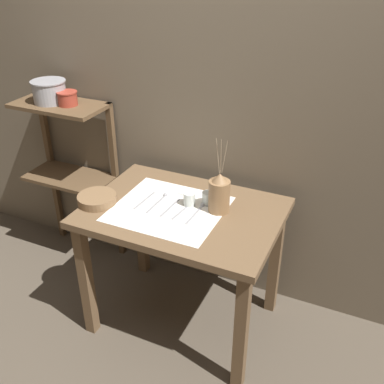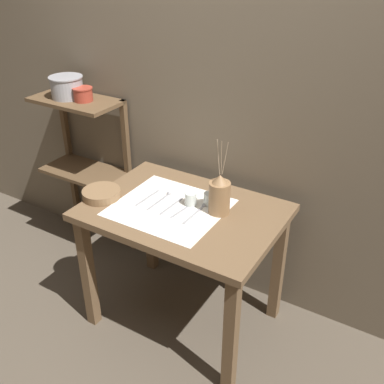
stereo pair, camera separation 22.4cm
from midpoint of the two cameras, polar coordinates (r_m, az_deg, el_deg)
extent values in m
plane|color=brown|center=(2.87, 1.35, -15.66)|extent=(12.00, 12.00, 0.00)
cube|color=#6B5E4C|center=(2.58, 7.02, 10.51)|extent=(7.00, 0.06, 2.40)
cube|color=brown|center=(2.38, 1.57, -2.66)|extent=(1.03, 0.73, 0.04)
cube|color=brown|center=(2.64, -10.71, -10.16)|extent=(0.06, 0.06, 0.74)
cube|color=brown|center=(2.27, 7.91, -17.86)|extent=(0.06, 0.06, 0.74)
cube|color=brown|center=(3.02, -3.19, -3.89)|extent=(0.06, 0.06, 0.74)
cube|color=brown|center=(2.71, 13.27, -9.29)|extent=(0.06, 0.06, 0.74)
cube|color=brown|center=(2.96, -12.49, 11.20)|extent=(0.58, 0.30, 0.02)
cube|color=brown|center=(3.15, -11.51, 2.51)|extent=(0.58, 0.30, 0.02)
cube|color=brown|center=(3.44, -13.39, 3.60)|extent=(0.04, 0.04, 1.15)
cube|color=brown|center=(3.11, -5.98, 1.39)|extent=(0.04, 0.04, 1.15)
cube|color=white|center=(2.38, -0.18, -2.04)|extent=(0.57, 0.51, 0.00)
cylinder|color=olive|center=(2.31, 6.27, -0.83)|extent=(0.11, 0.11, 0.18)
cone|color=olive|center=(2.26, 6.42, 1.59)|extent=(0.08, 0.08, 0.04)
cylinder|color=#847056|center=(2.21, 6.64, 4.24)|extent=(0.01, 0.01, 0.18)
cylinder|color=#847056|center=(2.22, 7.11, 4.16)|extent=(0.02, 0.02, 0.17)
cylinder|color=#847056|center=(2.22, 6.26, 4.34)|extent=(0.03, 0.03, 0.18)
cylinder|color=brown|center=(2.50, -8.94, -0.29)|extent=(0.21, 0.21, 0.05)
cylinder|color=silver|center=(2.39, 2.52, -0.94)|extent=(0.06, 0.06, 0.07)
cylinder|color=silver|center=(2.40, 4.88, -0.97)|extent=(0.06, 0.06, 0.07)
cube|color=#939399|center=(2.47, -3.11, -0.82)|extent=(0.02, 0.20, 0.00)
cube|color=#939399|center=(2.43, -1.68, -1.33)|extent=(0.02, 0.20, 0.00)
sphere|color=#939399|center=(2.50, -0.40, -0.28)|extent=(0.02, 0.02, 0.02)
cube|color=#939399|center=(2.39, 0.02, -1.90)|extent=(0.02, 0.20, 0.00)
cube|color=#939399|center=(2.36, 1.55, -2.37)|extent=(0.04, 0.20, 0.00)
cube|color=#939399|center=(2.32, 3.00, -2.96)|extent=(0.02, 0.20, 0.00)
sphere|color=#939399|center=(2.39, 4.19, -1.81)|extent=(0.02, 0.02, 0.02)
cylinder|color=#939399|center=(2.98, -13.52, 12.80)|extent=(0.20, 0.20, 0.14)
cylinder|color=#939399|center=(2.96, -13.67, 13.97)|extent=(0.21, 0.21, 0.01)
cylinder|color=#9E3828|center=(2.90, -11.50, 12.03)|extent=(0.12, 0.12, 0.08)
cylinder|color=#9E3828|center=(2.88, -11.58, 12.75)|extent=(0.12, 0.12, 0.01)
camera|label=1|loc=(0.11, -87.20, 1.60)|focal=42.00mm
camera|label=2|loc=(0.11, 92.80, -1.60)|focal=42.00mm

